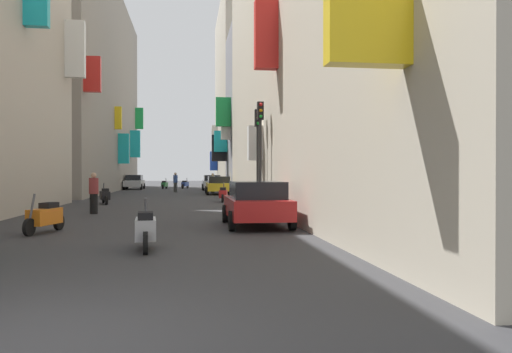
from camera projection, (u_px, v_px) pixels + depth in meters
The scene contains 19 objects.
ground_plane at pixel (166, 197), 34.56m from camera, with size 140.00×140.00×0.00m, color #2D2D30.
building_left_mid_b at pixel (86, 89), 46.69m from camera, with size 7.10×33.20×19.27m.
building_right_mid_a at pixel (263, 113), 43.02m from camera, with size 7.36×7.27×13.83m.
building_right_mid_b at pixel (246, 97), 55.94m from camera, with size 6.90×18.85×20.49m.
parked_car_yellow at pixel (219, 185), 39.15m from camera, with size 2.01×4.32×1.42m.
parked_car_silver at pixel (134, 182), 51.23m from camera, with size 1.91×4.47×1.48m.
parked_car_red at pixel (256, 203), 15.76m from camera, with size 1.97×4.04×1.42m.
parked_car_white at pixel (212, 182), 48.56m from camera, with size 1.90×4.09×1.47m.
scooter_blue at pixel (185, 184), 53.51m from camera, with size 0.83×1.90×1.13m.
scooter_black at pixel (105, 195), 26.96m from camera, with size 0.74×1.87×1.13m.
scooter_silver at pixel (146, 229), 10.91m from camera, with size 0.52×1.82×1.13m.
scooter_green at pixel (165, 185), 52.13m from camera, with size 0.69×1.88×1.13m.
scooter_red at pixel (223, 194), 28.89m from camera, with size 0.58×1.86×1.13m.
scooter_orange at pixel (45, 217), 13.99m from camera, with size 0.75×1.92×1.13m.
pedestrian_crossing at pixel (94, 193), 20.49m from camera, with size 0.54×0.54×1.71m.
pedestrian_near_left at pixel (175, 182), 43.66m from camera, with size 0.49×0.49×1.72m.
pedestrian_near_right at pixel (213, 183), 42.29m from camera, with size 0.49×0.49×1.68m.
traffic_light_near_corner at pixel (258, 142), 21.87m from camera, with size 0.26×0.34×4.50m.
traffic_light_far_corner at pixel (260, 138), 20.76m from camera, with size 0.26×0.34×4.68m.
Camera 1 is at (1.63, -5.08, 1.70)m, focal length 34.74 mm.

